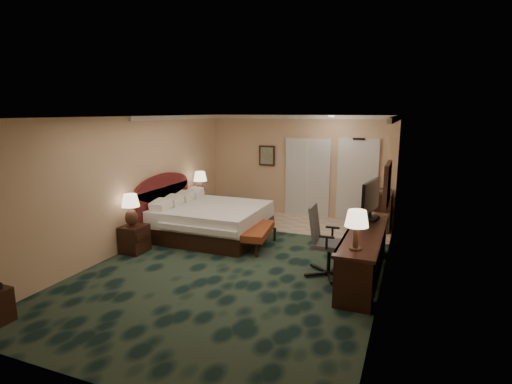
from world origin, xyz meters
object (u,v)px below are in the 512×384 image
at_px(bed_bench, 258,237).
at_px(desk_chair, 329,241).
at_px(bed, 212,221).
at_px(tv, 371,200).
at_px(lamp_near, 131,210).
at_px(lamp_far, 200,184).
at_px(nightstand_far, 201,208).
at_px(nightstand_near, 134,239).
at_px(minibar, 381,210).
at_px(desk, 364,253).

xyz_separation_m(bed_bench, desk_chair, (1.65, -0.89, 0.39)).
relative_size(bed, bed_bench, 1.75).
bearing_deg(tv, lamp_near, -153.77).
bearing_deg(lamp_far, lamp_near, -91.09).
xyz_separation_m(nightstand_far, desk_chair, (3.84, -2.34, 0.29)).
bearing_deg(bed, bed_bench, -14.49).
xyz_separation_m(bed, nightstand_far, (-0.94, 1.13, -0.04)).
xyz_separation_m(tv, desk_chair, (-0.55, -0.95, -0.57)).
xyz_separation_m(nightstand_near, minibar, (4.47, 3.52, 0.19)).
xyz_separation_m(lamp_far, desk, (4.38, -2.12, -0.56)).
bearing_deg(bed_bench, desk_chair, -36.41).
relative_size(nightstand_far, tv, 0.67).
bearing_deg(tv, nightstand_far, 172.35).
height_order(bed, lamp_far, lamp_far).
distance_m(nightstand_near, nightstand_far, 2.63).
bearing_deg(minibar, nightstand_far, -168.70).
distance_m(desk, desk_chair, 0.63).
bearing_deg(nightstand_near, bed_bench, 27.82).
bearing_deg(desk_chair, minibar, 78.01).
bearing_deg(nightstand_near, lamp_far, 88.78).
relative_size(bed, lamp_far, 3.47).
bearing_deg(nightstand_near, nightstand_far, 89.21).
bearing_deg(tv, desk_chair, -110.13).
height_order(bed, tv, tv).
height_order(lamp_near, minibar, lamp_near).
bearing_deg(desk, nightstand_far, 154.03).
height_order(lamp_far, tv, tv).
distance_m(lamp_near, bed_bench, 2.62).
relative_size(lamp_far, minibar, 0.70).
bearing_deg(desk_chair, desk, 17.76).
bearing_deg(minibar, lamp_near, -141.34).
bearing_deg(lamp_near, bed_bench, 28.96).
bearing_deg(lamp_far, nightstand_far, 133.22).
bearing_deg(lamp_near, lamp_far, 88.91).
xyz_separation_m(bed, bed_bench, (1.24, -0.32, -0.14)).
bearing_deg(bed, nightstand_far, 129.79).
bearing_deg(tv, desk, -79.16).
bearing_deg(nightstand_near, bed, 56.75).
distance_m(bed, nightstand_near, 1.79).
bearing_deg(desk, desk_chair, -160.61).
bearing_deg(lamp_near, nightstand_far, 89.33).
height_order(lamp_near, tv, tv).
height_order(bed, desk, desk).
bearing_deg(lamp_near, minibar, 38.66).
distance_m(lamp_far, bed_bench, 2.71).
bearing_deg(lamp_far, tv, -17.41).
bearing_deg(nightstand_near, lamp_near, -84.87).
xyz_separation_m(bed, lamp_near, (-0.98, -1.55, 0.52)).
height_order(nightstand_far, lamp_far, lamp_far).
bearing_deg(desk_chair, lamp_near, -176.56).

